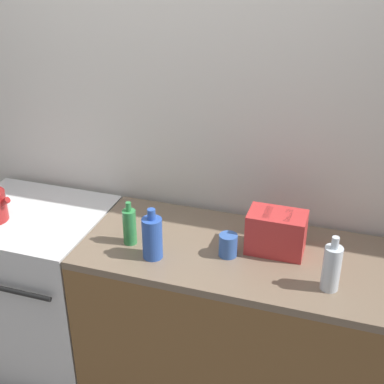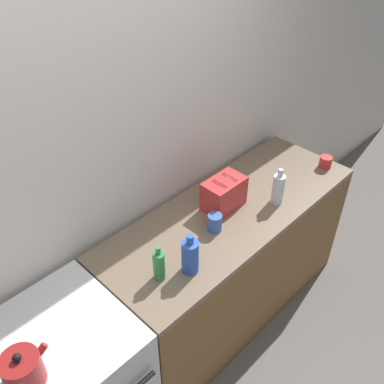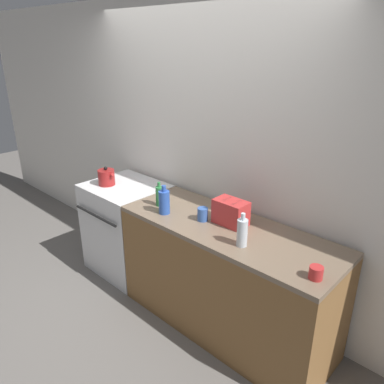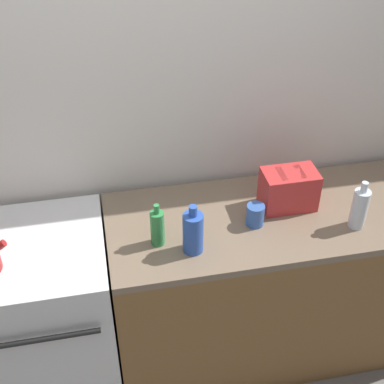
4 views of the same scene
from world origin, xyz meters
name	(u,v)px [view 4 (image 4 of 4)]	position (x,y,z in m)	size (l,w,h in m)	color
wall_back	(147,116)	(0.00, 0.71, 1.30)	(8.00, 0.05, 2.60)	silver
stove	(37,316)	(-0.63, 0.33, 0.47)	(0.73, 0.69, 0.92)	silver
counter_block	(284,280)	(0.63, 0.33, 0.46)	(1.78, 0.65, 0.92)	brown
toaster	(289,189)	(0.61, 0.38, 1.02)	(0.26, 0.16, 0.19)	red
bottle_clear	(359,208)	(0.87, 0.18, 1.02)	(0.07, 0.07, 0.24)	silver
bottle_blue	(193,232)	(0.11, 0.17, 1.02)	(0.09, 0.09, 0.24)	#2D56B7
bottle_green	(157,227)	(-0.03, 0.24, 1.01)	(0.06, 0.06, 0.21)	#338C47
cup_blue	(255,215)	(0.42, 0.28, 0.97)	(0.08, 0.08, 0.10)	#3860B2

